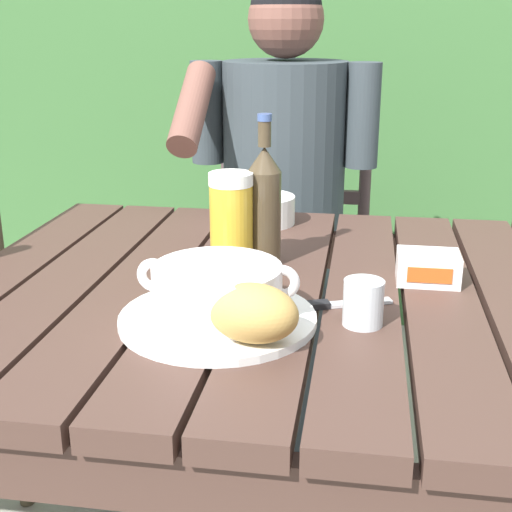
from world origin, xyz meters
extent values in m
cube|color=#473028|center=(-0.50, 0.00, 0.71)|extent=(0.11, 0.92, 0.04)
cube|color=#473028|center=(-0.37, 0.00, 0.71)|extent=(0.11, 0.92, 0.04)
cube|color=#473028|center=(-0.25, 0.00, 0.71)|extent=(0.11, 0.92, 0.04)
cube|color=#473028|center=(-0.12, 0.00, 0.71)|extent=(0.11, 0.92, 0.04)
cube|color=#473028|center=(0.00, 0.00, 0.71)|extent=(0.11, 0.92, 0.04)
cube|color=#473028|center=(0.12, 0.00, 0.71)|extent=(0.11, 0.92, 0.04)
cube|color=#473028|center=(0.25, 0.00, 0.71)|extent=(0.11, 0.92, 0.04)
cube|color=#473028|center=(0.00, -0.43, 0.65)|extent=(1.07, 0.03, 0.08)
cube|color=#473028|center=(0.00, 0.43, 0.65)|extent=(1.07, 0.03, 0.08)
cube|color=#473028|center=(-0.52, 0.42, 0.35)|extent=(0.06, 0.06, 0.69)
cube|color=#3A6633|center=(0.00, 1.81, 0.71)|extent=(3.13, 0.60, 1.41)
cylinder|color=#4C3823|center=(-0.57, 1.96, 0.49)|extent=(0.10, 0.10, 0.97)
sphere|color=#3A6633|center=(-0.57, 1.96, 1.22)|extent=(0.69, 0.69, 0.69)
cylinder|color=#4C3823|center=(-0.96, 1.96, 0.89)|extent=(0.10, 0.10, 1.77)
cylinder|color=#453434|center=(0.12, 0.64, 0.22)|extent=(0.04, 0.04, 0.44)
cylinder|color=#453434|center=(-0.31, 0.64, 0.22)|extent=(0.04, 0.04, 0.44)
cylinder|color=#453434|center=(0.12, 1.04, 0.22)|extent=(0.04, 0.04, 0.44)
cylinder|color=#453434|center=(-0.31, 1.04, 0.22)|extent=(0.04, 0.04, 0.44)
cube|color=#453434|center=(-0.09, 0.84, 0.45)|extent=(0.46, 0.43, 0.02)
cylinder|color=#453434|center=(0.12, 1.04, 0.71)|extent=(0.04, 0.04, 0.53)
cylinder|color=#453434|center=(-0.31, 1.04, 0.71)|extent=(0.04, 0.04, 0.53)
cube|color=#453434|center=(-0.09, 1.04, 0.63)|extent=(0.43, 0.02, 0.04)
cube|color=#453434|center=(-0.09, 1.04, 0.76)|extent=(0.43, 0.02, 0.04)
cube|color=#453434|center=(-0.09, 1.04, 0.89)|extent=(0.43, 0.02, 0.04)
cylinder|color=#353E42|center=(-0.01, 0.54, 0.23)|extent=(0.11, 0.11, 0.45)
cylinder|color=#353E42|center=(-0.01, 0.64, 0.51)|extent=(0.13, 0.40, 0.13)
cylinder|color=#353E42|center=(-0.18, 0.54, 0.23)|extent=(0.11, 0.11, 0.45)
cylinder|color=#353E42|center=(-0.18, 0.64, 0.51)|extent=(0.13, 0.40, 0.13)
cylinder|color=#353E42|center=(-0.09, 0.74, 0.78)|extent=(0.32, 0.32, 0.53)
sphere|color=brown|center=(-0.09, 0.74, 1.14)|extent=(0.19, 0.19, 0.19)
sphere|color=black|center=(-0.09, 0.74, 1.16)|extent=(0.18, 0.18, 0.18)
cylinder|color=#353E42|center=(0.11, 0.72, 0.91)|extent=(0.08, 0.08, 0.26)
cylinder|color=#353E42|center=(-0.29, 0.72, 0.91)|extent=(0.08, 0.08, 0.26)
cylinder|color=brown|center=(-0.29, 0.56, 0.94)|extent=(0.07, 0.25, 0.21)
cylinder|color=#433927|center=(-0.67, 0.27, 0.22)|extent=(0.04, 0.04, 0.44)
cylinder|color=white|center=(-0.08, -0.17, 0.73)|extent=(0.29, 0.29, 0.01)
cylinder|color=white|center=(-0.08, -0.17, 0.78)|extent=(0.19, 0.19, 0.07)
cylinder|color=#B85125|center=(-0.08, -0.17, 0.79)|extent=(0.16, 0.16, 0.01)
torus|color=white|center=(-0.17, -0.17, 0.79)|extent=(0.05, 0.01, 0.05)
torus|color=white|center=(0.01, -0.17, 0.79)|extent=(0.05, 0.01, 0.05)
ellipsoid|color=tan|center=(-0.02, -0.24, 0.78)|extent=(0.14, 0.12, 0.08)
cylinder|color=gold|center=(-0.10, 0.07, 0.80)|extent=(0.07, 0.07, 0.15)
cylinder|color=white|center=(-0.10, 0.07, 0.89)|extent=(0.08, 0.08, 0.02)
cylinder|color=#463826|center=(-0.05, 0.10, 0.81)|extent=(0.06, 0.06, 0.17)
cone|color=#463826|center=(-0.05, 0.10, 0.92)|extent=(0.06, 0.06, 0.04)
cylinder|color=#463826|center=(-0.05, 0.10, 0.96)|extent=(0.02, 0.02, 0.04)
cylinder|color=#3F578F|center=(-0.05, 0.10, 0.99)|extent=(0.02, 0.02, 0.01)
cylinder|color=silver|center=(0.13, -0.14, 0.76)|extent=(0.06, 0.06, 0.07)
cube|color=white|center=(0.23, 0.05, 0.75)|extent=(0.10, 0.08, 0.05)
cube|color=#D6541D|center=(0.23, 0.01, 0.75)|extent=(0.07, 0.00, 0.03)
cube|color=silver|center=(0.11, -0.07, 0.73)|extent=(0.13, 0.06, 0.00)
cube|color=black|center=(0.04, -0.10, 0.73)|extent=(0.07, 0.04, 0.01)
cylinder|color=white|center=(-0.09, 0.36, 0.76)|extent=(0.14, 0.14, 0.06)
camera|label=1|loc=(0.12, -1.07, 1.14)|focal=48.99mm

